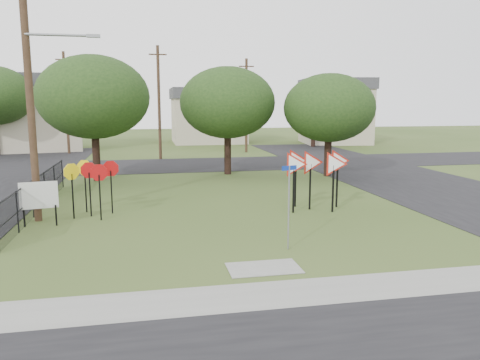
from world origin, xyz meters
name	(u,v)px	position (x,y,z in m)	size (l,w,h in m)	color
ground	(246,243)	(0.00, 0.00, 0.00)	(140.00, 140.00, 0.00)	#32471A
sidewalk	(282,294)	(0.00, -4.20, 0.01)	(30.00, 1.60, 0.02)	gray
planting_strip	(298,316)	(0.00, -5.40, 0.01)	(30.00, 0.80, 0.02)	#32471A
street_right	(411,181)	(12.00, 10.00, 0.01)	(8.00, 50.00, 0.02)	black
street_far	(190,165)	(0.00, 20.00, 0.01)	(60.00, 8.00, 0.02)	black
curb_pad	(264,268)	(0.00, -2.40, 0.01)	(2.00, 1.20, 0.02)	gray
street_name_sign	(289,201)	(1.17, -0.86, 1.54)	(0.52, 0.20, 2.64)	gray
stop_sign_cluster	(91,175)	(-5.29, 4.88, 1.67)	(2.05, 1.70, 2.22)	black
yield_sign_cluster	(314,166)	(3.88, 4.25, 1.91)	(3.34, 1.54, 2.61)	black
info_board	(39,197)	(-7.04, 3.61, 1.11)	(1.33, 0.27, 1.67)	black
utility_pole_main	(31,84)	(-7.24, 4.50, 5.21)	(3.55, 0.33, 10.00)	#453020
far_pole_a	(159,102)	(-2.00, 24.00, 4.60)	(1.40, 0.24, 9.00)	#453020
far_pole_b	(246,105)	(6.00, 28.00, 4.35)	(1.40, 0.24, 8.50)	#453020
far_pole_c	(66,102)	(-10.00, 30.00, 4.60)	(1.40, 0.24, 9.00)	#453020
fence_run	(39,193)	(-7.60, 6.25, 0.78)	(0.05, 11.55, 1.50)	black
house_left	(30,112)	(-14.00, 34.00, 3.65)	(10.58, 8.88, 7.20)	#BCB197
house_mid	(208,115)	(4.00, 40.00, 3.15)	(8.40, 8.40, 6.20)	#BCB197
house_right	(335,111)	(18.00, 36.00, 3.65)	(8.30, 8.30, 7.20)	#BCB197
tree_near_left	(93,97)	(-6.00, 14.00, 4.86)	(6.40, 6.40, 7.27)	black
tree_near_mid	(227,103)	(2.00, 15.00, 4.54)	(6.00, 6.00, 6.80)	black
tree_near_right	(329,108)	(8.00, 13.00, 4.22)	(5.60, 5.60, 6.33)	black
tree_far_right	(314,103)	(14.00, 32.00, 4.54)	(6.00, 6.00, 6.80)	black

